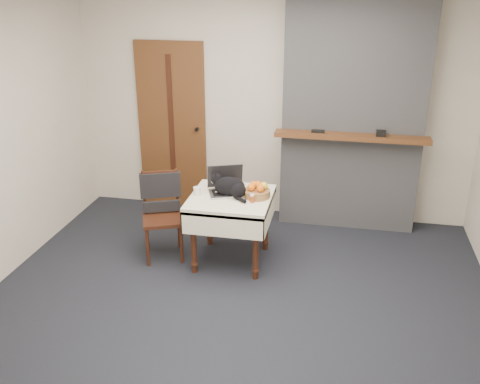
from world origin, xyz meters
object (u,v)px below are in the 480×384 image
object	(u,v)px
laptop	(226,186)
pill_bottle	(252,198)
door	(172,127)
cream_jar	(197,191)
cat	(230,187)
side_table	(231,207)
fruit_basket	(257,191)
chair	(161,202)

from	to	relation	value
laptop	pill_bottle	size ratio (longest dim) A/B	5.26
door	cream_jar	xyz separation A→B (m)	(0.67, -1.30, -0.26)
cat	cream_jar	bearing A→B (deg)	-151.99
side_table	cream_jar	bearing A→B (deg)	-173.94
door	fruit_basket	xyz separation A→B (m)	(1.25, -1.23, -0.24)
chair	pill_bottle	bearing A→B (deg)	-30.07
chair	fruit_basket	bearing A→B (deg)	-21.23
cream_jar	pill_bottle	distance (m)	0.56
cream_jar	chair	size ratio (longest dim) A/B	0.09
laptop	fruit_basket	bearing A→B (deg)	-31.17
cat	chair	bearing A→B (deg)	-161.12
cat	pill_bottle	bearing A→B (deg)	-5.55
laptop	fruit_basket	world-z (taller)	laptop
laptop	fruit_basket	distance (m)	0.32
laptop	pill_bottle	distance (m)	0.36
door	chair	world-z (taller)	door
laptop	side_table	bearing A→B (deg)	-76.68
pill_bottle	chair	distance (m)	0.98
pill_bottle	cream_jar	bearing A→B (deg)	172.36
door	laptop	world-z (taller)	door
door	cat	size ratio (longest dim) A/B	4.90
door	side_table	bearing A→B (deg)	-51.90
cat	pill_bottle	size ratio (longest dim) A/B	4.96
laptop	cat	size ratio (longest dim) A/B	1.06
door	chair	xyz separation A→B (m)	(0.27, -1.24, -0.44)
laptop	pill_bottle	xyz separation A→B (m)	(0.29, -0.20, -0.02)
cream_jar	pill_bottle	xyz separation A→B (m)	(0.56, -0.07, 0.00)
pill_bottle	laptop	bearing A→B (deg)	145.45
door	pill_bottle	bearing A→B (deg)	-48.40
laptop	cat	distance (m)	0.11
pill_bottle	cat	bearing A→B (deg)	153.71
laptop	cream_jar	bearing A→B (deg)	-175.81
laptop	cat	xyz separation A→B (m)	(0.06, -0.09, 0.03)
cat	chair	xyz separation A→B (m)	(-0.72, 0.02, -0.23)
cat	cream_jar	distance (m)	0.33
cat	chair	distance (m)	0.75
pill_bottle	chair	bearing A→B (deg)	171.68
cat	pill_bottle	xyz separation A→B (m)	(0.23, -0.12, -0.05)
laptop	cream_jar	xyz separation A→B (m)	(-0.26, -0.13, -0.02)
laptop	fruit_basket	xyz separation A→B (m)	(0.31, -0.05, -0.01)
cream_jar	fruit_basket	size ratio (longest dim) A/B	0.32
cream_jar	chair	xyz separation A→B (m)	(-0.39, 0.06, -0.18)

